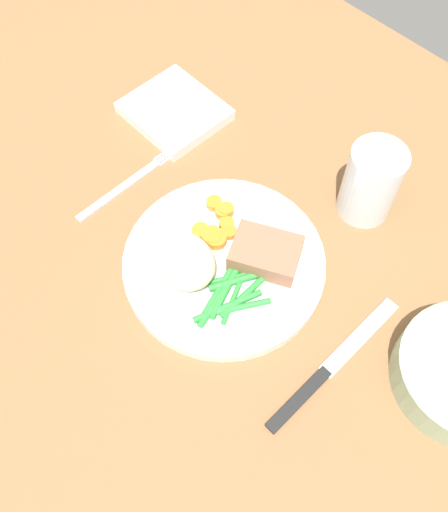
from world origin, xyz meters
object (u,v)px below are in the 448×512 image
Objects in this scene: knife at (331,366)px; water_glass at (370,186)px; dinner_plate at (224,264)px; meat_portion at (267,252)px; fork at (129,183)px; napkin at (175,111)px.

water_glass reaches higher than knife.
dinner_plate is 1.16× the size of knife.
meat_portion reaches higher than dinner_plate.
napkin is at bearing 114.16° from fork.
knife is 1.62× the size of napkin.
water_glass is (5.96, 18.64, 3.48)cm from dinner_plate.
napkin is (-28.26, -6.60, -3.46)cm from water_glass.
dinner_plate is at bearing -28.36° from napkin.
fork is 34.38cm from knife.
dinner_plate reaches higher than knife.
dinner_plate is 5.39cm from meat_portion.
meat_portion is 14.57cm from knife.
dinner_plate is 16.95cm from knife.
fork is at bearing -169.02° from meat_portion.
napkin is (-25.51, 8.29, -2.13)cm from meat_portion.
water_glass is at bearing 79.54° from meat_portion.
fork is at bearing -68.44° from napkin.
knife is (13.73, -4.03, -2.76)cm from meat_portion.
water_glass is at bearing 13.15° from napkin.
dinner_plate is at bearing -130.60° from meat_portion.
water_glass reaches higher than napkin.
napkin is at bearing -166.85° from water_glass.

